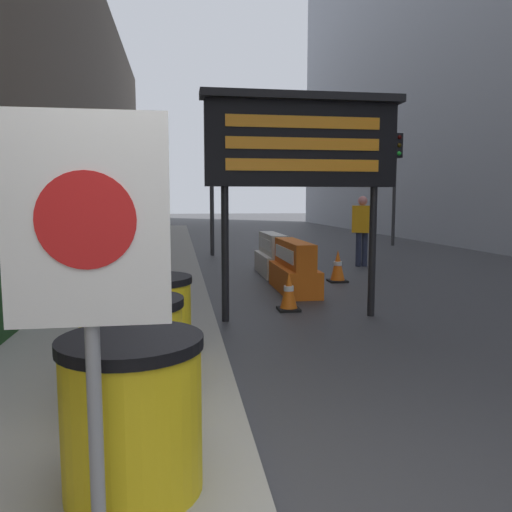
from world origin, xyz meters
TOP-DOWN VIEW (x-y plane):
  - building_left_facade at (-3.53, 9.80)m, footprint 0.40×50.40m
  - barrel_drum_foreground at (-0.69, 0.42)m, footprint 0.73×0.73m
  - barrel_drum_middle at (-0.78, 1.42)m, footprint 0.73×0.73m
  - barrel_drum_back at (-0.69, 2.42)m, footprint 0.73×0.73m
  - warning_sign at (-0.79, -0.06)m, footprint 0.64×0.08m
  - message_board at (1.19, 4.49)m, footprint 2.69×0.36m
  - jersey_barrier_orange_far at (1.58, 6.54)m, footprint 0.58×1.82m
  - jersey_barrier_white at (1.58, 8.63)m, footprint 0.55×1.71m
  - traffic_cone_near at (2.68, 7.42)m, footprint 0.36×0.36m
  - traffic_cone_mid at (1.14, 5.01)m, footprint 0.32×0.32m
  - traffic_light_near_curb at (0.52, 12.54)m, footprint 0.28×0.44m
  - traffic_light_far_side at (7.19, 14.83)m, footprint 0.28×0.44m
  - pedestrian_worker at (4.00, 9.62)m, footprint 0.53×0.47m

SIDE VIEW (x-z plane):
  - traffic_cone_mid at x=1.14m, z-range -0.01..0.56m
  - traffic_cone_near at x=2.68m, z-range -0.01..0.63m
  - jersey_barrier_white at x=1.58m, z-range -0.05..0.85m
  - jersey_barrier_orange_far at x=1.58m, z-range -0.05..0.85m
  - barrel_drum_foreground at x=-0.69m, z-range 0.14..0.95m
  - barrel_drum_middle at x=-0.78m, z-range 0.14..0.95m
  - barrel_drum_back at x=-0.69m, z-range 0.14..0.95m
  - pedestrian_worker at x=4.00m, z-range 0.16..1.88m
  - warning_sign at x=-0.79m, z-range 0.50..2.33m
  - message_board at x=1.19m, z-range 0.86..3.87m
  - traffic_light_far_side at x=7.19m, z-range 0.89..4.84m
  - traffic_light_near_curb at x=0.52m, z-range 0.94..5.17m
  - building_left_facade at x=-3.53m, z-range 0.00..10.08m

